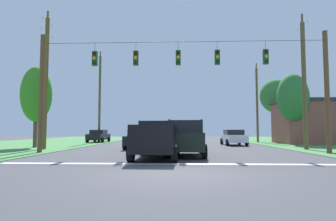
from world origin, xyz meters
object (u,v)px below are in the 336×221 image
(utility_pole_far_right, at_px, (257,102))
(utility_pole_mid_left, at_px, (46,80))
(tree_roadside_far_right, at_px, (275,96))
(tree_roadside_left, at_px, (36,94))
(roadside_store, at_px, (334,122))
(overhead_signal_span, at_px, (181,84))
(distant_car_oncoming, at_px, (141,139))
(pickup_truck, at_px, (157,140))
(distant_car_far_parked, at_px, (99,136))
(utility_pole_mid_right, at_px, (304,83))
(tree_roadside_right, at_px, (293,98))
(distant_car_crossing_white, at_px, (234,137))
(utility_pole_far_left, at_px, (100,96))
(suv_black, at_px, (186,137))

(utility_pole_far_right, relative_size, utility_pole_mid_left, 0.90)
(tree_roadside_far_right, relative_size, tree_roadside_left, 1.17)
(utility_pole_far_right, relative_size, roadside_store, 0.82)
(overhead_signal_span, relative_size, distant_car_oncoming, 4.21)
(pickup_truck, height_order, roadside_store, roadside_store)
(distant_car_far_parked, bearing_deg, distant_car_oncoming, -60.45)
(tree_roadside_far_right, bearing_deg, utility_pole_mid_right, -100.59)
(tree_roadside_left, bearing_deg, roadside_store, 15.63)
(utility_pole_far_right, xyz_separation_m, tree_roadside_far_right, (2.82, 1.76, 0.96))
(tree_roadside_right, bearing_deg, tree_roadside_far_right, 83.67)
(utility_pole_mid_left, xyz_separation_m, tree_roadside_left, (-1.85, 2.22, -0.87))
(utility_pole_mid_left, distance_m, tree_roadside_left, 3.02)
(tree_roadside_left, height_order, roadside_store, tree_roadside_left)
(utility_pole_mid_right, height_order, tree_roadside_far_right, utility_pole_mid_right)
(distant_car_crossing_white, height_order, tree_roadside_left, tree_roadside_left)
(distant_car_far_parked, height_order, utility_pole_far_right, utility_pole_far_right)
(utility_pole_mid_left, xyz_separation_m, tree_roadside_far_right, (22.72, 15.76, 0.51))
(distant_car_oncoming, bearing_deg, utility_pole_mid_right, -2.58)
(tree_roadside_right, xyz_separation_m, tree_roadside_left, (-23.69, -5.59, -0.23))
(overhead_signal_span, relative_size, tree_roadside_right, 2.59)
(distant_car_crossing_white, xyz_separation_m, utility_pole_mid_right, (4.24, -6.35, 4.25))
(distant_car_oncoming, bearing_deg, overhead_signal_span, -54.13)
(utility_pole_mid_right, distance_m, tree_roadside_far_right, 15.51)
(tree_roadside_far_right, bearing_deg, distant_car_crossing_white, -128.59)
(distant_car_oncoming, xyz_separation_m, tree_roadside_left, (-9.12, 1.12, 3.72))
(overhead_signal_span, xyz_separation_m, tree_roadside_far_right, (12.31, 19.01, 1.49))
(utility_pole_mid_left, bearing_deg, utility_pole_far_left, 87.55)
(utility_pole_far_left, bearing_deg, utility_pole_mid_left, -92.45)
(tree_roadside_right, relative_size, tree_roadside_left, 1.04)
(distant_car_crossing_white, xyz_separation_m, distant_car_far_parked, (-15.18, 6.22, 0.00))
(utility_pole_mid_right, xyz_separation_m, tree_roadside_left, (-21.73, 1.68, -0.52))
(utility_pole_mid_right, relative_size, utility_pole_far_left, 0.93)
(utility_pole_far_left, bearing_deg, suv_black, -60.80)
(tree_roadside_far_right, bearing_deg, utility_pole_far_right, -147.94)
(pickup_truck, relative_size, tree_roadside_far_right, 0.67)
(overhead_signal_span, xyz_separation_m, utility_pole_far_right, (9.49, 17.24, 0.52))
(suv_black, xyz_separation_m, roadside_store, (16.42, 15.49, 1.33))
(tree_roadside_right, relative_size, tree_roadside_far_right, 0.89)
(distant_car_crossing_white, distance_m, roadside_store, 12.08)
(pickup_truck, height_order, distant_car_crossing_white, pickup_truck)
(pickup_truck, distance_m, tree_roadside_right, 19.47)
(distant_car_oncoming, bearing_deg, utility_pole_far_left, 119.53)
(distant_car_far_parked, xyz_separation_m, tree_roadside_right, (21.37, -5.29, 3.95))
(utility_pole_mid_left, height_order, tree_roadside_far_right, utility_pole_mid_left)
(utility_pole_mid_left, bearing_deg, distant_car_far_parked, 87.99)
(utility_pole_mid_left, height_order, roadside_store, utility_pole_mid_left)
(tree_roadside_left, bearing_deg, distant_car_far_parked, 77.99)
(pickup_truck, distance_m, tree_roadside_far_right, 26.50)
(distant_car_oncoming, height_order, distant_car_far_parked, same)
(distant_car_crossing_white, relative_size, utility_pole_far_left, 0.39)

